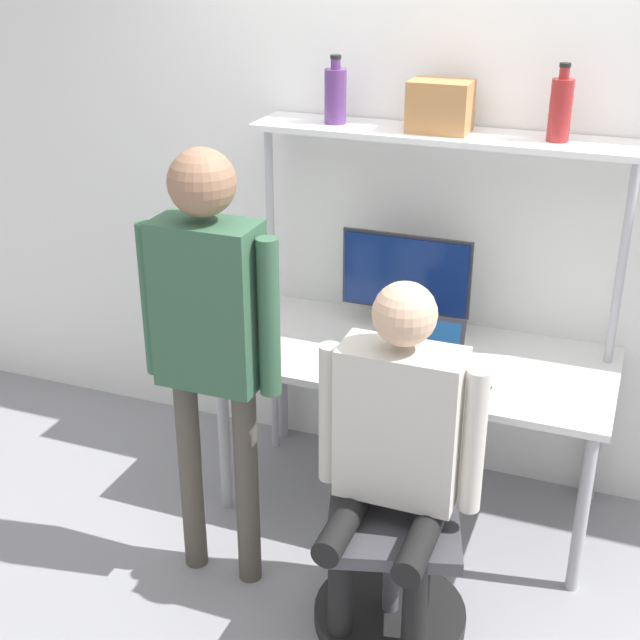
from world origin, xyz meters
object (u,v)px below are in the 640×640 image
Objects in this scene: office_chair at (392,553)px; bottle_red at (561,109)px; person_standing at (210,321)px; monitor at (405,281)px; bottle_purple at (335,95)px; storage_box at (440,106)px; cell_phone at (481,394)px; laptop at (423,360)px; person_seated at (396,439)px.

bottle_red is at bearing 70.48° from office_chair.
person_standing is at bearing -179.94° from office_chair.
bottle_red is at bearing 3.71° from monitor.
bottle_purple reaches higher than storage_box.
person_standing is (-0.89, -0.45, 0.35)m from cell_phone.
cell_phone is at bearing -105.32° from bottle_red.
laptop reaches higher than cell_phone.
person_standing is (-0.64, -0.54, 0.29)m from laptop.
monitor is at bearing -6.18° from bottle_purple.
bottle_red is at bearing 41.99° from person_standing.
bottle_purple is at bearing 120.90° from person_seated.
office_chair is at bearing -109.52° from bottle_red.
laptop is 0.75m from office_chair.
storage_box reaches higher than office_chair.
person_standing reaches higher than monitor.
bottle_purple reaches higher than laptop.
bottle_red is (0.56, 0.04, 0.76)m from monitor.
cell_phone is at bearing -54.70° from storage_box.
cell_phone is (0.43, -0.43, -0.24)m from monitor.
bottle_red reaches higher than laptop.
bottle_purple is at bearing 81.94° from person_standing.
laptop is 1.08m from bottle_red.
laptop is at bearing -36.51° from bottle_purple.
cell_phone is 0.54m from person_seated.
storage_box is at bearing 58.42° from person_standing.
storage_box reaches higher than person_standing.
office_chair is 0.54× the size of person_standing.
monitor reaches higher than laptop.
storage_box reaches higher than laptop.
person_seated is 0.79× the size of person_standing.
bottle_purple reaches higher than monitor.
storage_box is at bearing 180.00° from bottle_red.
office_chair is at bearing -84.19° from laptop.
person_standing is 1.24m from storage_box.
cell_phone is at bearing -31.31° from bottle_purple.
person_standing is 6.30× the size of bottle_purple.
bottle_red is at bearing 44.80° from laptop.
bottle_red is (0.13, 0.46, 1.00)m from cell_phone.
cell_phone is 1.11m from bottle_red.
bottle_purple is at bearing -180.00° from storage_box.
cell_phone is 0.55× the size of bottle_purple.
monitor is 0.65m from cell_phone.
office_chair is 0.68× the size of person_seated.
person_standing reaches higher than office_chair.
person_seated reaches higher than office_chair.
office_chair is at bearing -75.31° from monitor.
bottle_purple is at bearing -180.00° from bottle_red.
laptop is at bearing -62.71° from monitor.
laptop is 0.89m from person_standing.
bottle_purple is at bearing 121.62° from office_chair.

